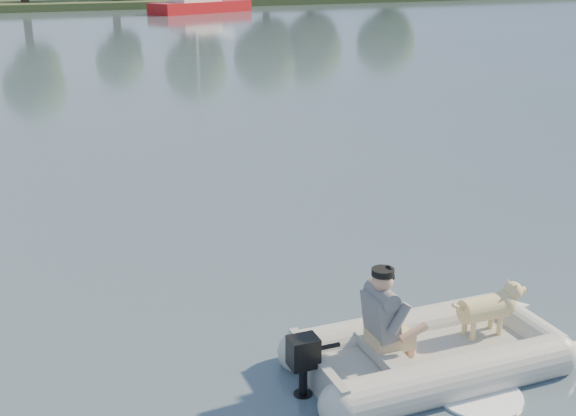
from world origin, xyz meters
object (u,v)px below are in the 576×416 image
dinghy (439,319)px  man (383,312)px  dog (483,312)px  sailboat (200,6)px

dinghy → man: bearing=175.8°
dog → sailboat: bearing=78.1°
dinghy → dog: (0.57, 0.00, -0.06)m
man → sailboat: (15.79, 50.59, -0.16)m
man → dog: (1.17, -0.09, -0.23)m
dog → dinghy: bearing=-175.4°
man → dog: size_ratio=1.16×
dog → man: bearing=-180.0°
man → sailboat: sailboat is taller
dinghy → man: 0.63m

